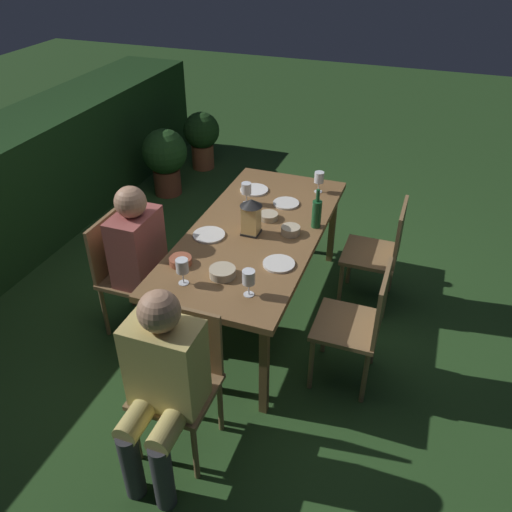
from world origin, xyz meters
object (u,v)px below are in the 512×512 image
at_px(chair_side_right_a, 125,269).
at_px(plate_b, 279,264).
at_px(person_in_rust, 146,257).
at_px(dining_table, 256,236).
at_px(potted_plant_corner, 202,136).
at_px(wine_glass_a, 249,278).
at_px(plate_c, 286,203).
at_px(lantern_centerpiece, 251,215).
at_px(chair_head_near, 181,376).
at_px(bowl_bread, 222,272).
at_px(person_in_mustard, 161,381).
at_px(plate_d, 209,235).
at_px(wine_glass_b, 319,178).
at_px(bowl_olives, 268,216).
at_px(wine_glass_d, 182,267).
at_px(wine_glass_c, 246,189).
at_px(potted_plant_by_hedge, 165,157).
at_px(chair_side_left_b, 380,250).
at_px(chair_side_left_a, 359,322).
at_px(plate_a, 254,190).
at_px(bowl_salad, 291,230).
at_px(bowl_dip, 181,260).

xyz_separation_m(chair_side_right_a, plate_b, (0.08, -1.12, 0.26)).
distance_m(person_in_rust, plate_b, 0.93).
xyz_separation_m(dining_table, potted_plant_corner, (2.34, 1.52, -0.29)).
height_order(wine_glass_a, plate_c, wine_glass_a).
bearing_deg(potted_plant_corner, lantern_centerpiece, -147.89).
height_order(person_in_rust, wine_glass_a, person_in_rust).
xyz_separation_m(dining_table, chair_head_near, (-1.21, 0.00, -0.20)).
relative_size(dining_table, chair_head_near, 2.21).
bearing_deg(lantern_centerpiece, bowl_bread, -178.99).
bearing_deg(chair_side_right_a, potted_plant_corner, 13.85).
height_order(person_in_mustard, wine_glass_a, person_in_mustard).
height_order(person_in_rust, plate_d, person_in_rust).
relative_size(wine_glass_b, bowl_olives, 1.21).
bearing_deg(dining_table, wine_glass_d, 164.96).
relative_size(wine_glass_c, potted_plant_by_hedge, 0.23).
bearing_deg(chair_side_left_b, dining_table, 117.44).
xyz_separation_m(wine_glass_b, plate_b, (-1.08, -0.02, -0.11)).
height_order(dining_table, chair_side_left_a, chair_side_left_a).
height_order(plate_c, bowl_olives, bowl_olives).
distance_m(dining_table, plate_d, 0.34).
height_order(dining_table, bowl_olives, bowl_olives).
height_order(chair_side_left_b, person_in_rust, person_in_rust).
distance_m(plate_c, potted_plant_by_hedge, 2.06).
height_order(chair_side_left_b, chair_side_left_a, same).
distance_m(chair_head_near, wine_glass_b, 1.99).
distance_m(person_in_mustard, plate_a, 1.99).
bearing_deg(wine_glass_b, bowl_salad, 178.16).
relative_size(dining_table, lantern_centerpiece, 7.27).
xyz_separation_m(wine_glass_c, bowl_salad, (-0.32, -0.45, -0.09)).
height_order(dining_table, wine_glass_d, wine_glass_d).
bearing_deg(bowl_dip, wine_glass_b, -24.02).
xyz_separation_m(person_in_rust, plate_d, (0.25, -0.36, 0.11)).
bearing_deg(potted_plant_by_hedge, lantern_centerpiece, -136.08).
height_order(chair_side_left_b, person_in_mustard, person_in_mustard).
bearing_deg(plate_c, bowl_dip, 158.46).
xyz_separation_m(lantern_centerpiece, bowl_olives, (0.23, -0.05, -0.12)).
distance_m(dining_table, chair_head_near, 1.23).
distance_m(person_in_mustard, plate_b, 1.09).
xyz_separation_m(wine_glass_c, plate_c, (0.09, -0.29, -0.11)).
distance_m(wine_glass_c, bowl_bread, 0.96).
bearing_deg(person_in_mustard, chair_head_near, -0.00).
xyz_separation_m(wine_glass_d, bowl_salad, (0.77, -0.44, -0.09)).
bearing_deg(potted_plant_corner, person_in_mustard, -157.94).
xyz_separation_m(lantern_centerpiece, plate_d, (-0.13, 0.26, -0.14)).
distance_m(plate_d, bowl_dip, 0.37).
relative_size(plate_a, plate_b, 1.09).
distance_m(wine_glass_a, bowl_bread, 0.26).
bearing_deg(bowl_salad, plate_c, 21.08).
height_order(chair_head_near, plate_a, chair_head_near).
bearing_deg(wine_glass_a, wine_glass_c, 21.36).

